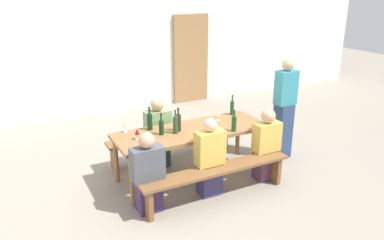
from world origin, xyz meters
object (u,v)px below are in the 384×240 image
at_px(wine_glass_1, 137,132).
at_px(seated_guest_near_0, 148,175).
at_px(wine_bottle_4, 161,127).
at_px(seated_guest_near_1, 210,159).
at_px(tasting_table, 192,134).
at_px(bench_near, 217,174).
at_px(seated_guest_near_2, 266,146).
at_px(wine_glass_0, 218,113).
at_px(wine_glass_2, 125,125).
at_px(wine_bottle_3, 234,123).
at_px(wooden_door, 191,59).
at_px(wine_bottle_2, 150,121).
at_px(wine_bottle_5, 175,125).
at_px(standing_host, 284,111).
at_px(bench_far, 172,138).
at_px(seated_guest_far_0, 158,134).
at_px(wine_bottle_1, 178,122).
at_px(wine_bottle_0, 232,107).

xyz_separation_m(wine_glass_1, seated_guest_near_0, (-0.08, -0.58, -0.36)).
bearing_deg(wine_bottle_4, seated_guest_near_1, -53.12).
height_order(tasting_table, bench_near, tasting_table).
bearing_deg(seated_guest_near_2, wine_glass_0, 27.01).
bearing_deg(wine_glass_2, wine_glass_0, -6.61).
height_order(wine_bottle_3, wine_glass_1, wine_bottle_3).
xyz_separation_m(wine_bottle_3, wine_glass_2, (-1.39, 0.67, -0.01)).
bearing_deg(wooden_door, wine_bottle_2, -126.01).
bearing_deg(wine_bottle_5, standing_host, -1.37).
bearing_deg(bench_far, tasting_table, -90.00).
height_order(seated_guest_near_2, standing_host, standing_host).
bearing_deg(seated_guest_near_0, bench_near, -99.35).
xyz_separation_m(wine_bottle_2, seated_guest_far_0, (0.24, 0.28, -0.34)).
relative_size(wine_bottle_5, seated_guest_near_1, 0.31).
distance_m(wine_bottle_2, wine_glass_0, 1.09).
xyz_separation_m(wine_bottle_2, wine_glass_2, (-0.35, 0.06, -0.02)).
height_order(wine_bottle_2, seated_guest_near_2, wine_bottle_2).
relative_size(wine_bottle_2, wine_bottle_3, 1.09).
xyz_separation_m(wine_bottle_1, wine_glass_0, (0.74, 0.13, -0.02)).
bearing_deg(seated_guest_near_2, wine_bottle_3, 60.54).
relative_size(bench_far, wine_bottle_0, 6.58).
relative_size(seated_guest_far_0, standing_host, 0.68).
xyz_separation_m(wine_glass_2, seated_guest_near_2, (1.81, -0.91, -0.35)).
distance_m(wooden_door, standing_host, 3.57).
distance_m(wine_bottle_3, standing_host, 1.18).
xyz_separation_m(wine_bottle_0, wine_bottle_1, (-1.08, -0.25, 0.01)).
distance_m(wine_bottle_3, seated_guest_near_0, 1.49).
bearing_deg(seated_guest_near_1, standing_host, -73.41).
bearing_deg(wine_glass_0, wine_glass_2, 173.39).
height_order(wine_bottle_3, wine_bottle_5, wine_bottle_5).
height_order(bench_far, standing_host, standing_host).
bearing_deg(wine_bottle_0, tasting_table, -161.06).
xyz_separation_m(bench_near, seated_guest_near_0, (-0.91, 0.15, 0.14)).
xyz_separation_m(wine_bottle_0, seated_guest_far_0, (-1.19, 0.26, -0.34)).
height_order(wooden_door, seated_guest_far_0, wooden_door).
height_order(wooden_door, wine_bottle_4, wooden_door).
relative_size(bench_near, wine_bottle_1, 6.30).
relative_size(wine_glass_0, seated_guest_far_0, 0.14).
distance_m(seated_guest_near_1, seated_guest_far_0, 1.16).
distance_m(wine_bottle_5, wine_glass_0, 0.84).
height_order(wine_bottle_1, wine_glass_1, wine_bottle_1).
relative_size(seated_guest_near_0, seated_guest_near_2, 0.98).
bearing_deg(wine_bottle_4, wine_glass_2, 142.97).
xyz_separation_m(bench_far, wine_glass_0, (0.55, -0.53, 0.50)).
relative_size(wine_glass_1, wine_glass_2, 0.95).
relative_size(wooden_door, wine_bottle_5, 6.09).
bearing_deg(seated_guest_near_2, wine_glass_2, 63.38).
bearing_deg(wine_bottle_4, tasting_table, -3.88).
bearing_deg(wine_bottle_4, seated_guest_near_2, -23.03).
height_order(bench_far, wine_glass_1, wine_glass_1).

